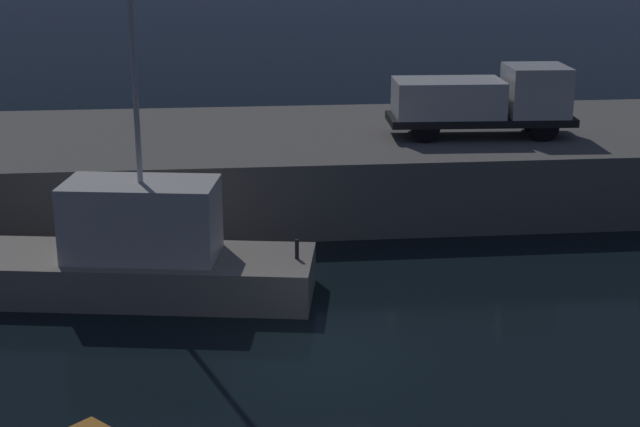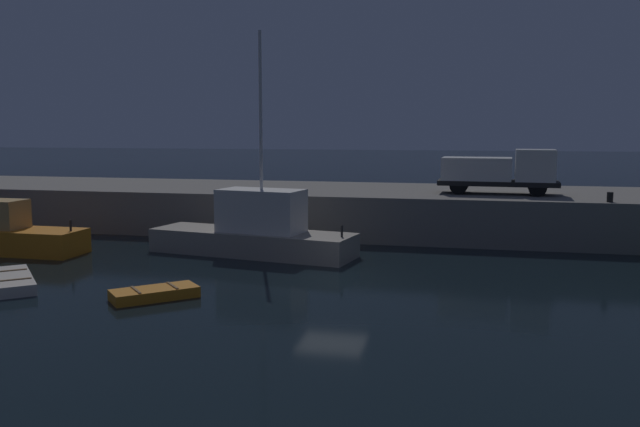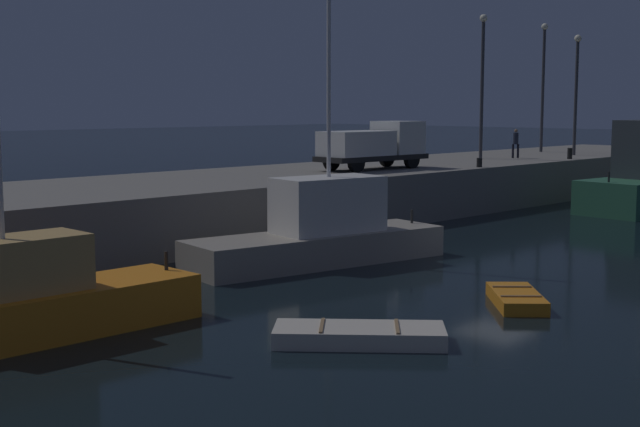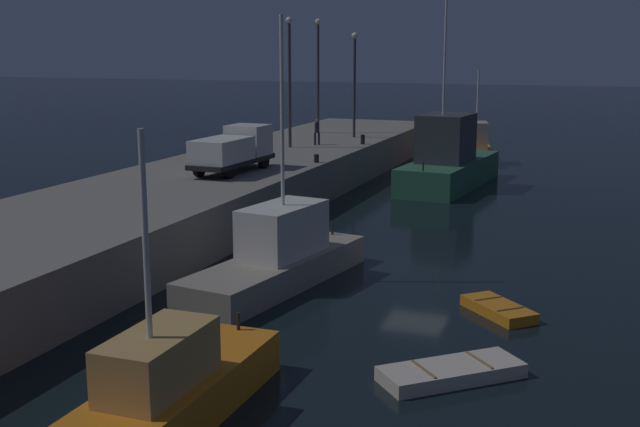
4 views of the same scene
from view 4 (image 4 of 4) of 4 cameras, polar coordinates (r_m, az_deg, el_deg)
ground_plane at (r=33.83m, az=6.71°, el=-3.57°), size 320.00×320.00×0.00m
pier_quay at (r=38.39m, az=-11.97°, el=-0.14°), size 77.01×9.49×2.32m
fishing_trawler_red at (r=52.34m, az=8.92°, el=3.58°), size 11.64×4.67×13.52m
fishing_boat_blue at (r=64.39m, az=10.77°, el=4.42°), size 8.69×4.28×7.02m
fishing_boat_white at (r=30.72m, az=-2.90°, el=-3.02°), size 9.76×4.14×9.92m
fishing_trawler_green at (r=20.05m, az=-10.32°, el=-11.87°), size 7.46×2.25×7.10m
dinghy_orange_near at (r=28.14m, az=12.34°, el=-6.53°), size 2.87×2.81×0.40m
dinghy_red_small at (r=22.70m, az=9.14°, el=-10.86°), size 3.68×3.88×0.44m
lamp_post_west at (r=53.04m, az=-2.14°, el=9.81°), size 0.44×0.44×8.28m
lamp_post_east at (r=59.01m, az=2.42°, el=9.55°), size 0.44×0.44×7.40m
lamp_post_central at (r=62.00m, az=-0.14°, el=10.16°), size 0.44×0.44×8.44m
utility_truck at (r=42.97m, az=-6.06°, el=4.49°), size 6.13×2.30×2.31m
dockworker at (r=54.58m, az=-0.21°, el=5.83°), size 0.43×0.43×1.71m
bollard_west at (r=55.10m, az=3.00°, el=5.18°), size 0.28×0.28×0.64m
bollard_central at (r=46.34m, az=-0.25°, el=3.86°), size 0.28×0.28×0.46m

